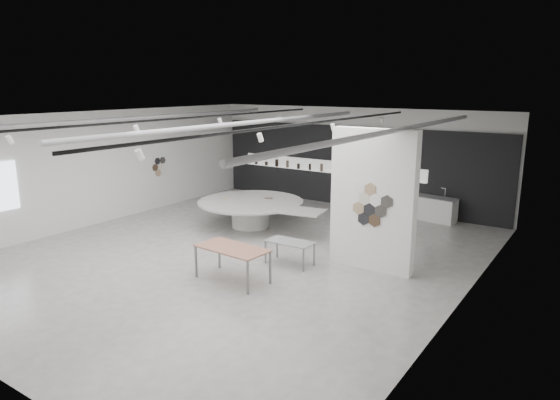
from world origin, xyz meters
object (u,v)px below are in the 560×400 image
Objects in this scene: kitchen_counter at (435,209)px; display_island at (252,210)px; partition_column at (373,200)px; sample_table_wood at (232,250)px; sample_table_stone at (290,243)px.

display_island is at bearing -130.90° from kitchen_counter.
partition_column is 0.74× the size of display_island.
sample_table_wood is at bearing -97.91° from kitchen_counter.
sample_table_stone is (0.54, 1.70, -0.19)m from sample_table_wood.
partition_column is 2.30× the size of kitchen_counter.
kitchen_counter reaches higher than display_island.
sample_table_wood is at bearing -107.44° from sample_table_stone.
display_island is 6.34m from kitchen_counter.
display_island is at bearing 121.46° from sample_table_wood.
kitchen_counter is (2.32, 8.17, -0.35)m from sample_table_wood.
display_island is 3.09× the size of kitchen_counter.
display_island is 3.87× the size of sample_table_stone.
kitchen_counter is (4.77, 4.17, -0.15)m from display_island.
display_island reaches higher than sample_table_wood.
kitchen_counter reaches higher than sample_table_stone.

